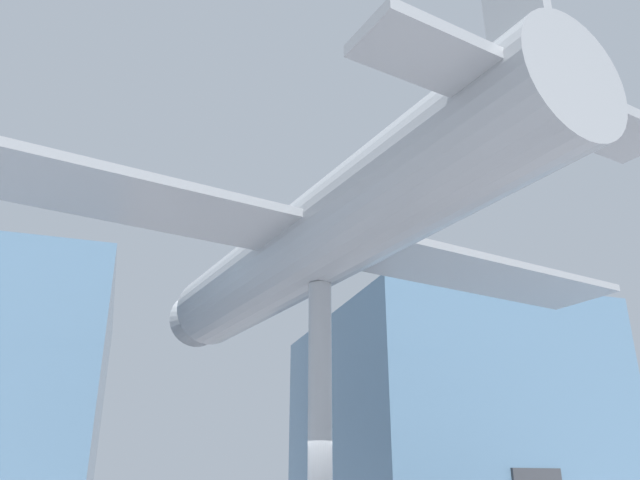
{
  "coord_description": "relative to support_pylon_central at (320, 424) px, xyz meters",
  "views": [
    {
      "loc": [
        -3.83,
        -11.88,
        1.61
      ],
      "look_at": [
        0.0,
        0.0,
        6.65
      ],
      "focal_mm": 35.0,
      "sensor_mm": 36.0,
      "label": 1
    }
  ],
  "objects": [
    {
      "name": "support_pylon_central",
      "position": [
        0.0,
        0.0,
        0.0
      ],
      "size": [
        0.47,
        0.47,
        5.65
      ],
      "color": "#999EA3",
      "rests_on": "ground_plane"
    },
    {
      "name": "suspended_airplane",
      "position": [
        -0.06,
        0.26,
        3.84
      ],
      "size": [
        17.36,
        14.9,
        3.55
      ],
      "rotation": [
        0.0,
        0.0,
        0.21
      ],
      "color": "#93999E",
      "rests_on": "support_pylon_central"
    },
    {
      "name": "glass_pavilion_right",
      "position": [
        9.26,
        12.17,
        1.4
      ],
      "size": [
        9.95,
        11.95,
        9.02
      ],
      "color": "slate",
      "rests_on": "ground_plane"
    }
  ]
}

